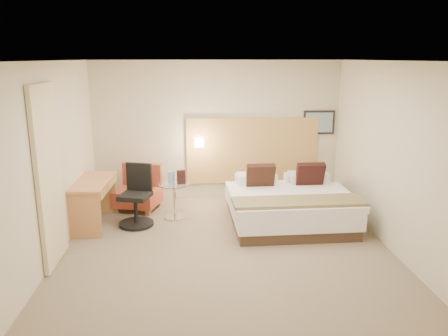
{
  "coord_description": "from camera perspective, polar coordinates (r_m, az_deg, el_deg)",
  "views": [
    {
      "loc": [
        -0.44,
        -5.94,
        2.74
      ],
      "look_at": [
        0.01,
        0.53,
        1.1
      ],
      "focal_mm": 35.0,
      "sensor_mm": 36.0,
      "label": 1
    }
  ],
  "objects": [
    {
      "name": "menu_folder",
      "position": [
        7.55,
        -5.62,
        -1.19
      ],
      "size": [
        0.15,
        0.08,
        0.25
      ],
      "primitive_type": "cube",
      "rotation": [
        0.0,
        0.0,
        0.19
      ],
      "color": "black",
      "rests_on": "side_table"
    },
    {
      "name": "art_frame",
      "position": [
        8.86,
        12.29,
        5.85
      ],
      "size": [
        0.62,
        0.03,
        0.47
      ],
      "primitive_type": "cube",
      "color": "black",
      "rests_on": "wall_back"
    },
    {
      "name": "wall_back",
      "position": [
        8.57,
        -0.95,
        4.89
      ],
      "size": [
        4.8,
        0.02,
        2.7
      ],
      "primitive_type": "cube",
      "color": "beige",
      "rests_on": "floor"
    },
    {
      "name": "wall_front",
      "position": [
        3.72,
        3.13,
        -7.72
      ],
      "size": [
        4.8,
        0.02,
        2.7
      ],
      "primitive_type": "cube",
      "color": "beige",
      "rests_on": "floor"
    },
    {
      "name": "floor",
      "position": [
        6.56,
        0.26,
        -10.57
      ],
      "size": [
        4.8,
        5.0,
        0.02
      ],
      "primitive_type": "cube",
      "color": "#766550",
      "rests_on": "ground"
    },
    {
      "name": "desk",
      "position": [
        7.55,
        -16.6,
        -2.79
      ],
      "size": [
        0.61,
        1.25,
        0.77
      ],
      "color": "#C77D4E",
      "rests_on": "floor"
    },
    {
      "name": "wall_right",
      "position": [
        6.73,
        21.21,
        1.32
      ],
      "size": [
        0.02,
        5.0,
        2.7
      ],
      "primitive_type": "cube",
      "color": "beige",
      "rests_on": "floor"
    },
    {
      "name": "lamp_arm",
      "position": [
        8.51,
        -3.27,
        3.43
      ],
      "size": [
        0.02,
        0.12,
        0.02
      ],
      "primitive_type": "cylinder",
      "rotation": [
        1.57,
        0.0,
        0.0
      ],
      "color": "silver",
      "rests_on": "wall_back"
    },
    {
      "name": "art_canvas",
      "position": [
        8.84,
        12.33,
        5.83
      ],
      "size": [
        0.54,
        0.01,
        0.39
      ],
      "primitive_type": "cube",
      "color": "#758CA1",
      "rests_on": "wall_back"
    },
    {
      "name": "headboard_panel",
      "position": [
        8.67,
        3.7,
        2.28
      ],
      "size": [
        2.6,
        0.04,
        1.3
      ],
      "primitive_type": "cube",
      "color": "tan",
      "rests_on": "wall_back"
    },
    {
      "name": "bed",
      "position": [
        7.53,
        8.37,
        -4.69
      ],
      "size": [
        2.06,
        2.0,
        0.98
      ],
      "color": "#422E21",
      "rests_on": "floor"
    },
    {
      "name": "ceiling",
      "position": [
        5.95,
        0.3,
        13.93
      ],
      "size": [
        4.8,
        5.0,
        0.02
      ],
      "primitive_type": "cube",
      "color": "white",
      "rests_on": "floor"
    },
    {
      "name": "lamp_shade",
      "position": [
        8.45,
        -3.27,
        3.35
      ],
      "size": [
        0.15,
        0.15,
        0.15
      ],
      "primitive_type": "cube",
      "color": "#FAE8C3",
      "rests_on": "wall_back"
    },
    {
      "name": "bottle_b",
      "position": [
        7.62,
        -6.69,
        -1.16
      ],
      "size": [
        0.08,
        0.08,
        0.22
      ],
      "primitive_type": "cylinder",
      "rotation": [
        0.0,
        0.0,
        0.19
      ],
      "color": "#90BFDF",
      "rests_on": "side_table"
    },
    {
      "name": "desk_chair",
      "position": [
        7.45,
        -11.34,
        -4.21
      ],
      "size": [
        0.71,
        0.71,
        1.02
      ],
      "color": "black",
      "rests_on": "floor"
    },
    {
      "name": "wall_left",
      "position": [
        6.41,
        -21.75,
        0.67
      ],
      "size": [
        0.02,
        5.0,
        2.7
      ],
      "primitive_type": "cube",
      "color": "beige",
      "rests_on": "floor"
    },
    {
      "name": "side_table",
      "position": [
        7.68,
        -6.45,
        -4.02
      ],
      "size": [
        0.65,
        0.65,
        0.62
      ],
      "color": "silver",
      "rests_on": "floor"
    },
    {
      "name": "curtain",
      "position": [
        6.19,
        -21.88,
        -1.04
      ],
      "size": [
        0.06,
        0.9,
        2.42
      ],
      "primitive_type": "cube",
      "color": "beige",
      "rests_on": "wall_left"
    },
    {
      "name": "bottle_a",
      "position": [
        7.57,
        -7.03,
        -1.28
      ],
      "size": [
        0.08,
        0.08,
        0.22
      ],
      "primitive_type": "cylinder",
      "rotation": [
        0.0,
        0.0,
        0.19
      ],
      "color": "#9AB3EF",
      "rests_on": "side_table"
    },
    {
      "name": "lounge_chair",
      "position": [
        8.28,
        -11.08,
        -3.03
      ],
      "size": [
        0.92,
        0.86,
        0.81
      ],
      "color": "#A27A4C",
      "rests_on": "floor"
    }
  ]
}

